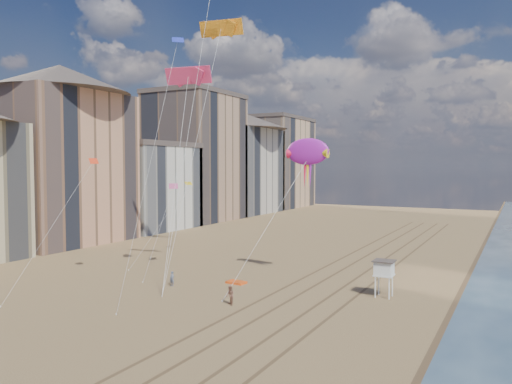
# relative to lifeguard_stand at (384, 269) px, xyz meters

# --- Properties ---
(ground) EXTENTS (260.00, 260.00, 0.00)m
(ground) POSITION_rel_lifeguard_stand_xyz_m (-8.55, -24.67, -2.69)
(ground) COLOR brown
(ground) RESTS_ON ground
(wet_sand) EXTENTS (260.00, 260.00, 0.00)m
(wet_sand) POSITION_rel_lifeguard_stand_xyz_m (10.45, 15.33, -2.68)
(wet_sand) COLOR #42301E
(wet_sand) RESTS_ON ground
(tracks) EXTENTS (7.68, 120.00, 0.01)m
(tracks) POSITION_rel_lifeguard_stand_xyz_m (-6.00, 5.33, -2.68)
(tracks) COLOR brown
(tracks) RESTS_ON ground
(buildings) EXTENTS (34.72, 131.35, 29.00)m
(buildings) POSITION_rel_lifeguard_stand_xyz_m (-54.28, 40.92, 10.87)
(buildings) COLOR #C6B284
(buildings) RESTS_ON ground
(lifeguard_stand) EXTENTS (1.93, 1.93, 3.48)m
(lifeguard_stand) POSITION_rel_lifeguard_stand_xyz_m (0.00, 0.00, 0.00)
(lifeguard_stand) COLOR silver
(lifeguard_stand) RESTS_ON ground
(grounded_kite) EXTENTS (2.09, 1.43, 0.23)m
(grounded_kite) POSITION_rel_lifeguard_stand_xyz_m (-15.02, -1.84, -2.57)
(grounded_kite) COLOR #F35014
(grounded_kite) RESTS_ON ground
(show_kite) EXTENTS (4.63, 6.22, 17.59)m
(show_kite) POSITION_rel_lifeguard_stand_xyz_m (-8.92, 2.76, 11.13)
(show_kite) COLOR purple
(show_kite) RESTS_ON ground
(kite_flyer_a) EXTENTS (0.57, 0.39, 1.52)m
(kite_flyer_a) POSITION_rel_lifeguard_stand_xyz_m (-20.25, -5.98, -1.93)
(kite_flyer_a) COLOR slate
(kite_flyer_a) RESTS_ON ground
(kite_flyer_b) EXTENTS (1.06, 1.05, 1.73)m
(kite_flyer_b) POSITION_rel_lifeguard_stand_xyz_m (-11.36, -9.17, -1.82)
(kite_flyer_b) COLOR #8F5D48
(kite_flyer_b) RESTS_ON ground
(parafoils) EXTENTS (8.77, 10.91, 16.78)m
(parafoils) POSITION_rel_lifeguard_stand_xyz_m (-21.00, 2.79, 28.00)
(parafoils) COLOR black
(parafoils) RESTS_ON ground
(small_kites) EXTENTS (12.53, 19.09, 15.10)m
(small_kites) POSITION_rel_lifeguard_stand_xyz_m (-24.16, -2.16, 12.50)
(small_kites) COLOR #CD4F7F
(small_kites) RESTS_ON ground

